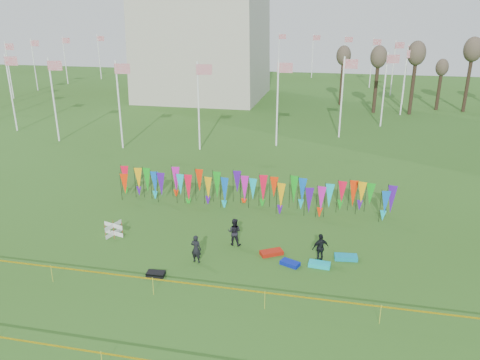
% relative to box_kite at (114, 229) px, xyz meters
% --- Properties ---
extents(ground, '(160.00, 160.00, 0.00)m').
position_rel_box_kite_xyz_m(ground, '(6.51, -3.05, -0.38)').
color(ground, '#2A5016').
rests_on(ground, ground).
extents(flagpole_ring, '(57.40, 56.16, 8.00)m').
position_rel_box_kite_xyz_m(flagpole_ring, '(-7.49, 44.95, 3.62)').
color(flagpole_ring, white).
rests_on(flagpole_ring, ground).
extents(banner_row, '(18.64, 0.64, 2.12)m').
position_rel_box_kite_xyz_m(banner_row, '(6.79, 5.70, 0.86)').
color(banner_row, black).
rests_on(banner_row, ground).
extents(caution_tape_near, '(26.00, 0.02, 0.90)m').
position_rel_box_kite_xyz_m(caution_tape_near, '(6.29, -5.12, 0.40)').
color(caution_tape_near, yellow).
rests_on(caution_tape_near, ground).
extents(box_kite, '(0.69, 0.69, 0.76)m').
position_rel_box_kite_xyz_m(box_kite, '(0.00, 0.00, 0.00)').
color(box_kite, red).
rests_on(box_kite, ground).
extents(person_left, '(0.61, 0.48, 1.51)m').
position_rel_box_kite_xyz_m(person_left, '(5.53, -1.90, 0.38)').
color(person_left, black).
rests_on(person_left, ground).
extents(person_mid, '(0.78, 0.50, 1.56)m').
position_rel_box_kite_xyz_m(person_mid, '(7.01, 0.35, 0.40)').
color(person_mid, black).
rests_on(person_mid, ground).
extents(person_right, '(1.04, 0.90, 1.55)m').
position_rel_box_kite_xyz_m(person_right, '(11.72, -0.50, 0.39)').
color(person_right, black).
rests_on(person_right, ground).
extents(kite_bag_turquoise, '(1.12, 0.63, 0.22)m').
position_rel_box_kite_xyz_m(kite_bag_turquoise, '(11.74, -1.02, -0.27)').
color(kite_bag_turquoise, '#0EC9D3').
rests_on(kite_bag_turquoise, ground).
extents(kite_bag_blue, '(1.08, 0.83, 0.20)m').
position_rel_box_kite_xyz_m(kite_bag_blue, '(10.27, -1.20, -0.28)').
color(kite_bag_blue, '#0A1EA7').
rests_on(kite_bag_blue, ground).
extents(kite_bag_red, '(1.30, 1.08, 0.22)m').
position_rel_box_kite_xyz_m(kite_bag_red, '(9.19, -0.32, -0.27)').
color(kite_bag_red, '#B71C0C').
rests_on(kite_bag_red, ground).
extents(kite_bag_black, '(0.91, 0.57, 0.20)m').
position_rel_box_kite_xyz_m(kite_bag_black, '(3.98, -3.59, -0.28)').
color(kite_bag_black, black).
rests_on(kite_bag_black, ground).
extents(kite_bag_teal, '(1.22, 0.68, 0.22)m').
position_rel_box_kite_xyz_m(kite_bag_teal, '(13.04, 0.00, -0.27)').
color(kite_bag_teal, '#0C8FAE').
rests_on(kite_bag_teal, ground).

